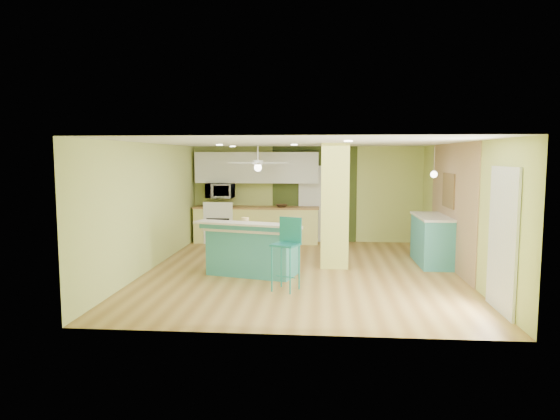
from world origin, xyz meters
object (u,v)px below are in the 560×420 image
object	(u,v)px
peninsula	(253,249)
side_counter	(432,240)
fruit_bowl	(282,206)
canister	(245,222)
bar_stool	(288,242)

from	to	relation	value
peninsula	side_counter	xyz separation A→B (m)	(3.61, 1.21, 0.03)
fruit_bowl	canister	xyz separation A→B (m)	(-0.44, -3.27, 0.01)
canister	bar_stool	bearing A→B (deg)	-52.90
bar_stool	fruit_bowl	distance (m)	4.49
bar_stool	side_counter	distance (m)	3.67
fruit_bowl	bar_stool	bearing A→B (deg)	-84.14
bar_stool	canister	xyz separation A→B (m)	(-0.90, 1.19, 0.17)
side_counter	canister	distance (m)	3.96
side_counter	fruit_bowl	world-z (taller)	side_counter
peninsula	canister	bearing A→B (deg)	155.29
side_counter	fruit_bowl	xyz separation A→B (m)	(-3.33, 2.20, 0.47)
side_counter	bar_stool	bearing A→B (deg)	-141.79
canister	side_counter	bearing A→B (deg)	15.83
side_counter	fruit_bowl	distance (m)	4.02
bar_stool	fruit_bowl	size ratio (longest dim) A/B	3.87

